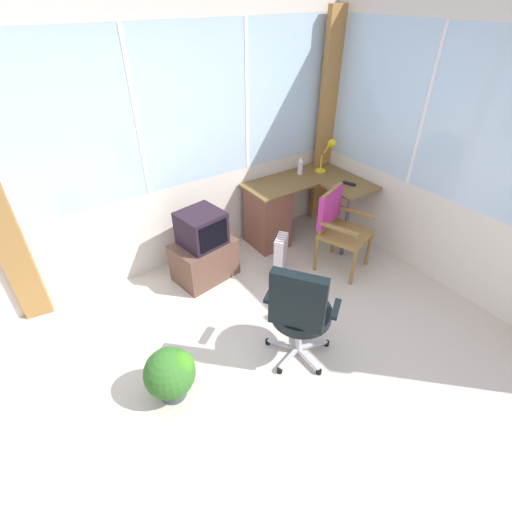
% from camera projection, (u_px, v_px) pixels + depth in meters
% --- Properties ---
extents(ground, '(5.79, 4.94, 0.06)m').
position_uv_depth(ground, '(259.00, 389.00, 3.11)').
color(ground, beige).
extents(north_window_panel, '(4.79, 0.07, 2.61)m').
position_uv_depth(north_window_panel, '(142.00, 157.00, 3.68)').
color(north_window_panel, silver).
rests_on(north_window_panel, ground).
extents(east_window_panel, '(0.07, 3.94, 2.61)m').
position_uv_depth(east_window_panel, '(479.00, 169.00, 3.44)').
color(east_window_panel, silver).
rests_on(east_window_panel, ground).
extents(curtain_corner, '(0.24, 0.07, 2.51)m').
position_uv_depth(curtain_corner, '(326.00, 125.00, 4.67)').
color(curtain_corner, '#A2743B').
rests_on(curtain_corner, ground).
extents(desk, '(1.32, 1.02, 0.77)m').
position_uv_depth(desk, '(274.00, 213.00, 4.59)').
color(desk, brown).
rests_on(desk, ground).
extents(desk_lamp, '(0.24, 0.21, 0.40)m').
position_uv_depth(desk_lamp, '(330.00, 151.00, 4.59)').
color(desk_lamp, yellow).
rests_on(desk_lamp, desk).
extents(tv_remote, '(0.09, 0.16, 0.02)m').
position_uv_depth(tv_remote, '(349.00, 184.00, 4.42)').
color(tv_remote, black).
rests_on(tv_remote, desk).
extents(spray_bottle, '(0.06, 0.06, 0.22)m').
position_uv_depth(spray_bottle, '(300.00, 166.00, 4.62)').
color(spray_bottle, white).
rests_on(spray_bottle, desk).
extents(wooden_armchair, '(0.62, 0.62, 0.92)m').
position_uv_depth(wooden_armchair, '(336.00, 220.00, 4.12)').
color(wooden_armchair, olive).
rests_on(wooden_armchair, ground).
extents(office_chair, '(0.60, 0.61, 1.01)m').
position_uv_depth(office_chair, '(300.00, 310.00, 2.99)').
color(office_chair, '#B7B7BF').
rests_on(office_chair, ground).
extents(tv_on_stand, '(0.70, 0.54, 0.81)m').
position_uv_depth(tv_on_stand, '(204.00, 250.00, 4.06)').
color(tv_on_stand, brown).
rests_on(tv_on_stand, ground).
extents(space_heater, '(0.32, 0.30, 0.53)m').
position_uv_depth(space_heater, '(281.00, 256.00, 4.11)').
color(space_heater, silver).
rests_on(space_heater, ground).
extents(potted_plant, '(0.40, 0.40, 0.46)m').
position_uv_depth(potted_plant, '(171.00, 373.00, 2.89)').
color(potted_plant, '#3B4748').
rests_on(potted_plant, ground).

